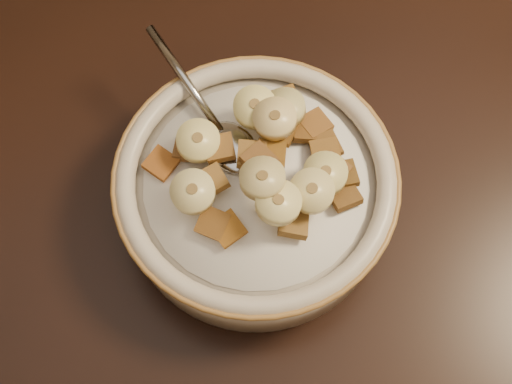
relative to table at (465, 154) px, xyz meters
name	(u,v)px	position (x,y,z in m)	size (l,w,h in m)	color
floor	(351,347)	(0.00, 0.00, -0.78)	(4.00, 4.50, 0.10)	#422816
table	(465,154)	(0.00, 0.00, 0.00)	(1.40, 0.90, 0.04)	black
cereal_bowl	(256,196)	(-0.18, 0.02, 0.04)	(0.20, 0.20, 0.05)	beige
milk	(256,182)	(-0.18, 0.02, 0.07)	(0.16, 0.16, 0.00)	white
spoon	(232,147)	(-0.19, 0.05, 0.07)	(0.04, 0.05, 0.01)	gray
cereal_square_0	(281,130)	(-0.15, 0.05, 0.08)	(0.02, 0.02, 0.01)	brown
cereal_square_1	(306,194)	(-0.16, -0.01, 0.08)	(0.02, 0.02, 0.01)	brown
cereal_square_2	(315,124)	(-0.12, 0.04, 0.07)	(0.02, 0.02, 0.01)	brown
cereal_square_3	(343,175)	(-0.13, 0.00, 0.08)	(0.02, 0.02, 0.01)	brown
cereal_square_4	(213,223)	(-0.22, 0.00, 0.08)	(0.02, 0.02, 0.01)	brown
cereal_square_5	(326,147)	(-0.13, 0.02, 0.07)	(0.02, 0.02, 0.01)	brown
cereal_square_6	(325,152)	(-0.13, 0.02, 0.08)	(0.02, 0.02, 0.01)	brown
cereal_square_7	(161,163)	(-0.24, 0.06, 0.07)	(0.02, 0.02, 0.01)	brown
cereal_square_8	(262,111)	(-0.16, 0.07, 0.08)	(0.02, 0.02, 0.01)	#97681B
cereal_square_9	(220,148)	(-0.20, 0.05, 0.08)	(0.02, 0.02, 0.01)	brown
cereal_square_10	(259,160)	(-0.18, 0.03, 0.09)	(0.02, 0.02, 0.01)	brown
cereal_square_11	(252,155)	(-0.18, 0.03, 0.09)	(0.02, 0.02, 0.01)	brown
cereal_square_12	(211,181)	(-0.21, 0.03, 0.08)	(0.02, 0.02, 0.01)	#9B672D
cereal_square_13	(333,169)	(-0.13, 0.00, 0.08)	(0.02, 0.02, 0.01)	brown
cereal_square_14	(344,195)	(-0.13, -0.02, 0.07)	(0.02, 0.02, 0.01)	brown
cereal_square_15	(188,149)	(-0.22, 0.06, 0.07)	(0.02, 0.02, 0.01)	brown
cereal_square_16	(271,154)	(-0.17, 0.03, 0.09)	(0.02, 0.02, 0.01)	#8B5D17
cereal_square_17	(306,130)	(-0.13, 0.04, 0.07)	(0.02, 0.02, 0.01)	brown
cereal_square_18	(228,229)	(-0.22, -0.01, 0.08)	(0.02, 0.02, 0.01)	#94551D
cereal_square_19	(293,224)	(-0.17, -0.02, 0.08)	(0.02, 0.02, 0.01)	olive
cereal_square_20	(285,101)	(-0.14, 0.07, 0.07)	(0.02, 0.02, 0.01)	brown
banana_slice_0	(193,192)	(-0.23, 0.03, 0.09)	(0.03, 0.03, 0.01)	#FFF3A5
banana_slice_1	(262,179)	(-0.18, 0.01, 0.10)	(0.03, 0.03, 0.01)	beige
banana_slice_2	(275,119)	(-0.16, 0.05, 0.10)	(0.03, 0.03, 0.01)	beige
banana_slice_3	(325,174)	(-0.14, 0.00, 0.09)	(0.03, 0.03, 0.01)	#EAD589
banana_slice_4	(312,191)	(-0.16, -0.01, 0.09)	(0.03, 0.03, 0.01)	#F9E999
banana_slice_5	(255,107)	(-0.16, 0.06, 0.09)	(0.03, 0.03, 0.01)	#F6E576
banana_slice_6	(198,141)	(-0.21, 0.06, 0.09)	(0.03, 0.03, 0.01)	#FFE682
banana_slice_7	(284,108)	(-0.14, 0.06, 0.09)	(0.03, 0.03, 0.01)	#D5C57E
banana_slice_8	(278,202)	(-0.18, -0.01, 0.10)	(0.03, 0.03, 0.01)	#FDE993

